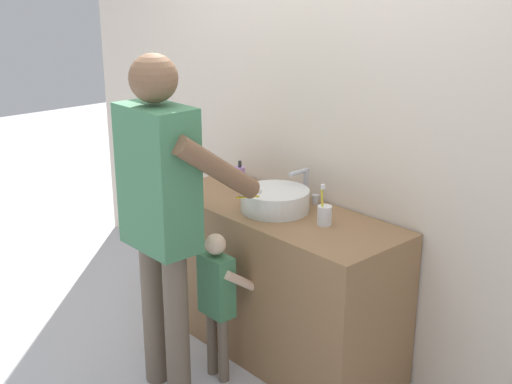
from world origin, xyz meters
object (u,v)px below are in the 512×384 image
(toothbrush_cup, at_px, (324,215))
(soap_bottle, at_px, (240,178))
(child_toddler, at_px, (218,294))
(adult_parent, at_px, (162,199))

(toothbrush_cup, height_order, soap_bottle, toothbrush_cup)
(toothbrush_cup, xyz_separation_m, child_toddler, (-0.30, -0.42, -0.39))
(toothbrush_cup, relative_size, soap_bottle, 1.25)
(child_toddler, xyz_separation_m, adult_parent, (-0.10, -0.23, 0.52))
(soap_bottle, xyz_separation_m, adult_parent, (0.28, -0.71, 0.11))
(soap_bottle, height_order, adult_parent, adult_parent)
(soap_bottle, height_order, child_toddler, soap_bottle)
(child_toddler, relative_size, adult_parent, 0.48)
(child_toddler, height_order, adult_parent, adult_parent)
(toothbrush_cup, distance_m, soap_bottle, 0.69)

